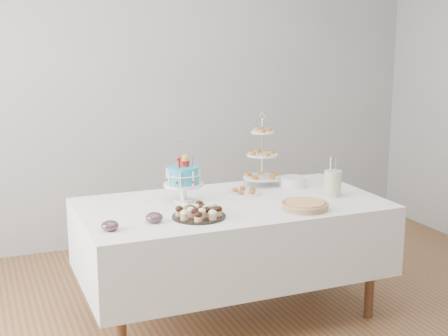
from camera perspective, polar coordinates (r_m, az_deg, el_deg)
name	(u,v)px	position (r m, az deg, el deg)	size (l,w,h in m)	color
floor	(250,334)	(4.00, 2.42, -14.96)	(5.00, 5.00, 0.00)	brown
walls	(252,118)	(3.58, 2.61, 4.61)	(5.04, 4.04, 2.70)	#939597
table	(232,236)	(4.04, 0.70, -6.28)	(1.92, 1.02, 0.77)	silver
birthday_cake	(183,185)	(3.97, -3.73, -1.60)	(0.26, 0.26, 0.39)	white
cupcake_tray	(199,211)	(3.65, -2.32, -3.99)	(0.32, 0.32, 0.07)	black
pie	(305,205)	(3.85, 7.41, -3.38)	(0.29, 0.29, 0.05)	#A17957
tiered_stand	(262,155)	(4.38, 3.51, 1.17)	(0.27, 0.27, 0.52)	silver
plate_stack	(293,182)	(4.39, 6.33, -1.27)	(0.18, 0.18, 0.07)	white
pastry_plate	(244,192)	(4.18, 1.89, -2.16)	(0.22, 0.22, 0.03)	white
jam_bowl_a	(110,226)	(3.47, -10.40, -5.23)	(0.10, 0.10, 0.06)	silver
jam_bowl_b	(154,218)	(3.58, -6.40, -4.53)	(0.10, 0.10, 0.06)	silver
utensil_pitcher	(333,182)	(4.17, 9.92, -1.29)	(0.12, 0.12, 0.26)	silver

